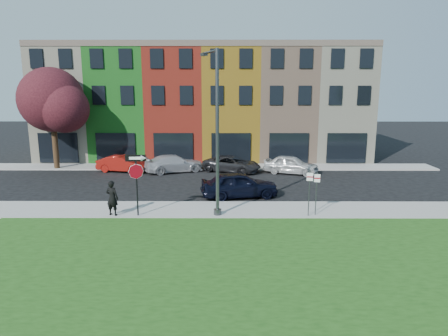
{
  "coord_description": "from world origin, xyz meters",
  "views": [
    {
      "loc": [
        -0.45,
        -18.05,
        6.76
      ],
      "look_at": [
        -0.55,
        4.0,
        2.22
      ],
      "focal_mm": 32.0,
      "sensor_mm": 36.0,
      "label": 1
    }
  ],
  "objects_px": {
    "stop_sign": "(136,173)",
    "sedan_near": "(239,185)",
    "man": "(112,198)",
    "street_lamp": "(216,134)"
  },
  "relations": [
    {
      "from": "man",
      "to": "sedan_near",
      "type": "height_order",
      "value": "man"
    },
    {
      "from": "sedan_near",
      "to": "street_lamp",
      "type": "xyz_separation_m",
      "value": [
        -1.34,
        -3.61,
        3.57
      ]
    },
    {
      "from": "stop_sign",
      "to": "sedan_near",
      "type": "height_order",
      "value": "stop_sign"
    },
    {
      "from": "man",
      "to": "street_lamp",
      "type": "distance_m",
      "value": 6.36
    },
    {
      "from": "stop_sign",
      "to": "sedan_near",
      "type": "relative_size",
      "value": 0.65
    },
    {
      "from": "man",
      "to": "sedan_near",
      "type": "relative_size",
      "value": 0.37
    },
    {
      "from": "man",
      "to": "sedan_near",
      "type": "bearing_deg",
      "value": -132.05
    },
    {
      "from": "stop_sign",
      "to": "man",
      "type": "xyz_separation_m",
      "value": [
        -1.32,
        0.05,
        -1.36
      ]
    },
    {
      "from": "street_lamp",
      "to": "sedan_near",
      "type": "bearing_deg",
      "value": 49.01
    },
    {
      "from": "sedan_near",
      "to": "man",
      "type": "bearing_deg",
      "value": 109.54
    }
  ]
}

